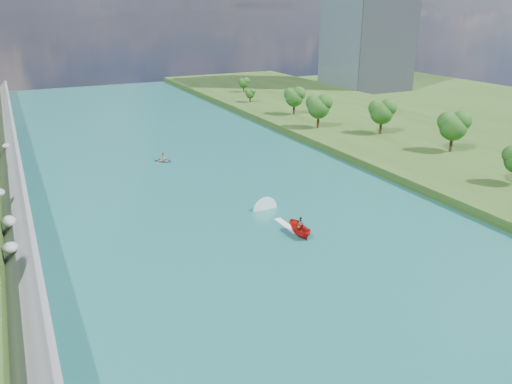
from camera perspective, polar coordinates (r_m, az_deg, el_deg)
ground at (r=53.42m, az=4.53°, el=-8.64°), size 260.00×260.00×0.00m
river_water at (r=69.59m, az=-3.89°, el=-1.39°), size 55.00×240.00×0.10m
berm_east at (r=98.35m, az=23.82°, el=3.90°), size 44.00×240.00×1.50m
riprap_bank at (r=63.84m, az=-25.64°, el=-3.87°), size 4.23×236.00×4.31m
trees_east at (r=83.51m, az=26.26°, el=4.44°), size 17.29×143.91×10.47m
motorboat at (r=61.31m, az=4.26°, el=-3.79°), size 3.60×18.86×2.09m
raft at (r=89.60m, az=-10.52°, el=3.65°), size 3.73×3.80×1.63m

